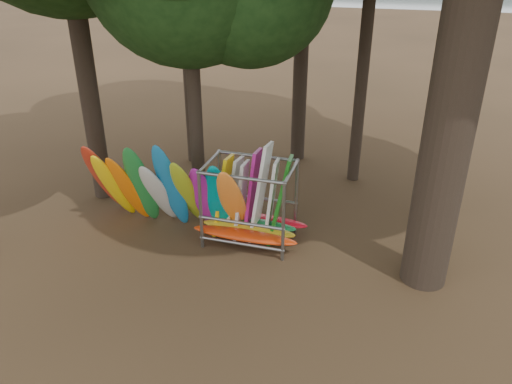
# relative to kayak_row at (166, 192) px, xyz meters

# --- Properties ---
(ground) EXTENTS (120.00, 120.00, 0.00)m
(ground) POSITION_rel_kayak_row_xyz_m (1.90, -1.01, -1.29)
(ground) COLOR #47331E
(ground) RESTS_ON ground
(lake) EXTENTS (160.00, 160.00, 0.00)m
(lake) POSITION_rel_kayak_row_xyz_m (1.90, 58.99, -1.29)
(lake) COLOR gray
(lake) RESTS_ON ground
(kayak_row) EXTENTS (4.81, 2.20, 3.11)m
(kayak_row) POSITION_rel_kayak_row_xyz_m (0.00, 0.00, 0.00)
(kayak_row) COLOR red
(kayak_row) RESTS_ON ground
(storage_rack) EXTENTS (3.13, 1.52, 2.90)m
(storage_rack) POSITION_rel_kayak_row_xyz_m (2.39, 0.26, -0.23)
(storage_rack) COLOR gray
(storage_rack) RESTS_ON ground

